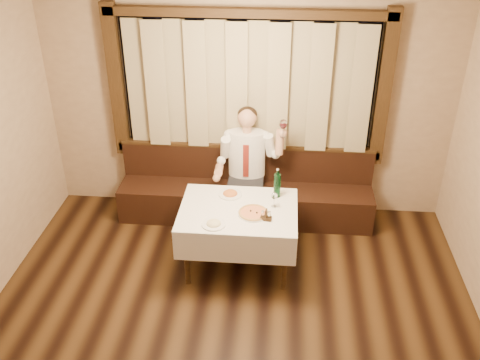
# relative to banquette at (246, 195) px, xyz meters

# --- Properties ---
(room) EXTENTS (5.01, 6.01, 2.81)m
(room) POSITION_rel_banquette_xyz_m (-0.00, -1.75, 1.19)
(room) COLOR black
(room) RESTS_ON ground
(banquette) EXTENTS (3.20, 0.61, 0.94)m
(banquette) POSITION_rel_banquette_xyz_m (0.00, 0.00, 0.00)
(banquette) COLOR black
(banquette) RESTS_ON ground
(dining_table) EXTENTS (1.27, 0.97, 0.76)m
(dining_table) POSITION_rel_banquette_xyz_m (0.00, -1.02, 0.34)
(dining_table) COLOR black
(dining_table) RESTS_ON ground
(pizza) EXTENTS (0.33, 0.33, 0.04)m
(pizza) POSITION_rel_banquette_xyz_m (0.17, -1.11, 0.46)
(pizza) COLOR white
(pizza) RESTS_ON dining_table
(pasta_red) EXTENTS (0.26, 0.26, 0.09)m
(pasta_red) POSITION_rel_banquette_xyz_m (-0.12, -0.75, 0.48)
(pasta_red) COLOR white
(pasta_red) RESTS_ON dining_table
(pasta_cream) EXTENTS (0.25, 0.25, 0.08)m
(pasta_cream) POSITION_rel_banquette_xyz_m (-0.23, -1.35, 0.48)
(pasta_cream) COLOR white
(pasta_cream) RESTS_ON dining_table
(green_bottle) EXTENTS (0.08, 0.08, 0.35)m
(green_bottle) POSITION_rel_banquette_xyz_m (0.41, -0.73, 0.59)
(green_bottle) COLOR #0D401C
(green_bottle) RESTS_ON dining_table
(table_wine_glass) EXTENTS (0.07, 0.07, 0.18)m
(table_wine_glass) POSITION_rel_banquette_xyz_m (0.38, -0.95, 0.58)
(table_wine_glass) COLOR white
(table_wine_glass) RESTS_ON dining_table
(cruet_caddy) EXTENTS (0.12, 0.08, 0.13)m
(cruet_caddy) POSITION_rel_banquette_xyz_m (0.31, -1.21, 0.49)
(cruet_caddy) COLOR black
(cruet_caddy) RESTS_ON dining_table
(seated_man) EXTENTS (0.85, 0.63, 1.51)m
(seated_man) POSITION_rel_banquette_xyz_m (0.02, -0.09, 0.55)
(seated_man) COLOR black
(seated_man) RESTS_ON ground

